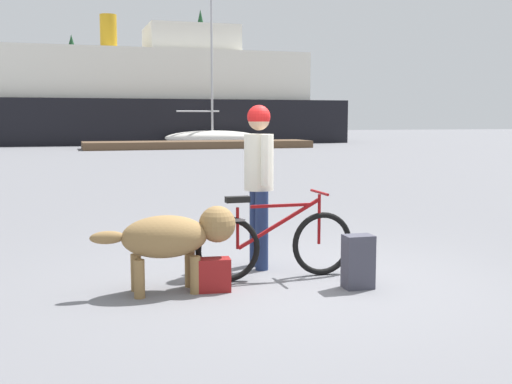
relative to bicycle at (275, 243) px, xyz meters
name	(u,v)px	position (x,y,z in m)	size (l,w,h in m)	color
ground_plane	(298,281)	(0.20, -0.17, -0.37)	(160.00, 160.00, 0.00)	slate
bicycle	(275,243)	(0.00, 0.00, 0.00)	(1.68, 0.44, 0.89)	black
person_cyclist	(259,170)	(-0.01, 0.51, 0.71)	(0.32, 0.53, 1.78)	navy
dog	(175,236)	(-1.06, -0.19, 0.16)	(1.37, 0.47, 0.80)	olive
backpack	(358,262)	(0.65, -0.59, -0.11)	(0.28, 0.20, 0.52)	#3F3F4C
handbag_pannier	(213,275)	(-0.71, -0.29, -0.21)	(0.32, 0.18, 0.32)	maroon
dock_pier	(199,145)	(5.34, 28.87, -0.17)	(12.59, 2.82, 0.40)	brown
ferry_boat	(157,99)	(4.37, 37.98, 2.59)	(25.00, 8.32, 8.47)	black
sailboat_moored	(212,136)	(7.13, 33.20, 0.17)	(6.02, 1.69, 9.14)	silver
pine_tree_center	(72,75)	(-0.71, 57.58, 5.41)	(3.95, 3.95, 9.54)	#4C331E
pine_tree_far_right	(201,58)	(10.88, 53.70, 6.97)	(3.81, 3.81, 11.78)	#4C331E
pine_tree_mid_back	(109,64)	(2.92, 60.93, 6.81)	(3.59, 3.59, 11.09)	#4C331E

